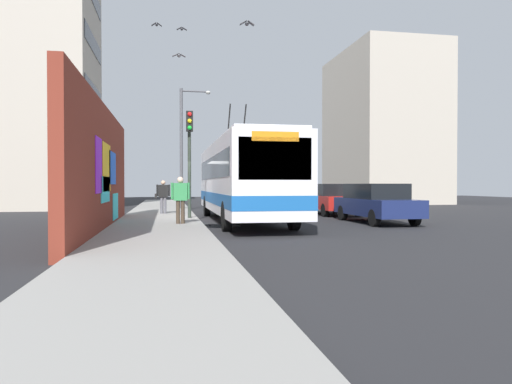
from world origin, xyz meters
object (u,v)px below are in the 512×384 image
object	(u,v)px
pedestrian_at_curb	(180,196)
traffic_light	(189,146)
parked_car_red	(330,198)
city_bus	(242,178)
street_lamp	(185,140)
pedestrian_midblock	(163,194)
parked_car_navy	(376,202)

from	to	relation	value
pedestrian_at_curb	traffic_light	size ratio (longest dim) A/B	0.37
traffic_light	parked_car_red	bearing A→B (deg)	-65.07
city_bus	pedestrian_at_curb	xyz separation A→B (m)	(-2.32, 2.60, -0.70)
city_bus	street_lamp	bearing A→B (deg)	13.34
parked_car_red	street_lamp	distance (m)	9.31
pedestrian_midblock	traffic_light	world-z (taller)	traffic_light
parked_car_navy	traffic_light	xyz separation A→B (m)	(2.01, 7.35, 2.30)
pedestrian_at_curb	city_bus	bearing A→B (deg)	-48.28
parked_car_navy	pedestrian_at_curb	bearing A→B (deg)	95.82
parked_car_red	pedestrian_midblock	distance (m)	8.47
traffic_light	parked_car_navy	bearing A→B (deg)	-105.29
parked_car_red	pedestrian_at_curb	xyz separation A→B (m)	(-6.22, 7.80, 0.30)
parked_car_navy	parked_car_red	xyz separation A→B (m)	(5.43, -0.00, 0.00)
city_bus	traffic_light	distance (m)	2.56
parked_car_red	pedestrian_at_curb	size ratio (longest dim) A/B	2.84
parked_car_navy	street_lamp	bearing A→B (deg)	35.41
pedestrian_midblock	street_lamp	world-z (taller)	street_lamp
pedestrian_midblock	parked_car_navy	bearing A→B (deg)	-122.37
city_bus	street_lamp	distance (m)	9.22
pedestrian_midblock	pedestrian_at_curb	distance (m)	6.20
parked_car_red	pedestrian_midblock	size ratio (longest dim) A/B	2.98
parked_car_red	pedestrian_at_curb	bearing A→B (deg)	128.56
pedestrian_at_curb	street_lamp	xyz separation A→B (m)	(11.01, -0.54, 3.03)
city_bus	pedestrian_midblock	world-z (taller)	city_bus
parked_car_navy	city_bus	bearing A→B (deg)	73.64
parked_car_navy	pedestrian_midblock	distance (m)	10.03
parked_car_red	traffic_light	xyz separation A→B (m)	(-3.42, 7.35, 2.30)
traffic_light	city_bus	bearing A→B (deg)	-102.67
city_bus	pedestrian_midblock	bearing A→B (deg)	40.38
pedestrian_at_curb	street_lamp	bearing A→B (deg)	-2.83
parked_car_navy	pedestrian_midblock	xyz separation A→B (m)	(5.37, 8.47, 0.24)
parked_car_navy	street_lamp	distance (m)	12.96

